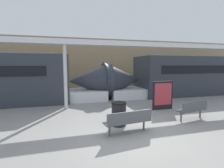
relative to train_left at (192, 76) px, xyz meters
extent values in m
plane|color=gray|center=(-8.22, -6.90, -1.50)|extent=(60.00, 60.00, 0.00)
cube|color=#9E8460|center=(-8.22, 4.88, 1.00)|extent=(56.00, 0.20, 5.00)
cube|color=#2D333D|center=(1.37, 0.00, 0.05)|extent=(12.17, 2.90, 3.10)
cone|color=#2D333D|center=(-6.18, 0.00, -0.18)|extent=(2.93, 2.63, 2.63)
cube|color=silver|center=(-5.90, 0.00, -1.15)|extent=(2.64, 2.47, 0.70)
cube|color=black|center=(1.37, -1.46, 0.59)|extent=(10.35, 0.03, 0.60)
cube|color=gray|center=(1.37, 0.00, 1.65)|extent=(10.96, 1.74, 0.10)
cone|color=#2D333D|center=(-8.65, 0.00, -0.18)|extent=(2.93, 2.63, 2.63)
cube|color=silver|center=(-8.93, 0.00, -1.15)|extent=(2.64, 2.47, 0.70)
cube|color=#4C4F54|center=(-8.32, -6.59, -1.07)|extent=(1.79, 0.66, 0.04)
cube|color=#4C4F54|center=(-8.30, -6.79, -0.85)|extent=(1.74, 0.26, 0.40)
cylinder|color=#4C4F54|center=(-9.01, -6.68, -1.29)|extent=(0.07, 0.07, 0.41)
cylinder|color=#4C4F54|center=(-7.63, -6.50, -1.29)|extent=(0.07, 0.07, 0.41)
cube|color=#4C4F54|center=(-5.00, -5.90, -1.07)|extent=(1.57, 0.69, 0.04)
cube|color=#4C4F54|center=(-4.97, -6.09, -0.85)|extent=(1.50, 0.29, 0.40)
cylinder|color=#4C4F54|center=(-5.60, -6.00, -1.29)|extent=(0.07, 0.07, 0.41)
cylinder|color=#4C4F54|center=(-4.40, -5.79, -1.29)|extent=(0.07, 0.07, 0.41)
cylinder|color=black|center=(-8.37, -5.74, -1.05)|extent=(0.58, 0.58, 0.90)
cylinder|color=black|center=(-8.37, -5.74, -0.57)|extent=(0.61, 0.61, 0.06)
cube|color=black|center=(-5.26, -3.98, -0.71)|extent=(1.21, 0.06, 1.57)
cube|color=#B73842|center=(-5.26, -4.02, -0.64)|extent=(1.03, 0.01, 1.19)
cylinder|color=silver|center=(-10.36, -2.36, 0.27)|extent=(0.19, 0.19, 3.54)
cube|color=silver|center=(-10.36, -2.36, 2.18)|extent=(28.00, 0.60, 0.28)
camera|label=1|loc=(-10.53, -12.27, 0.97)|focal=28.00mm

